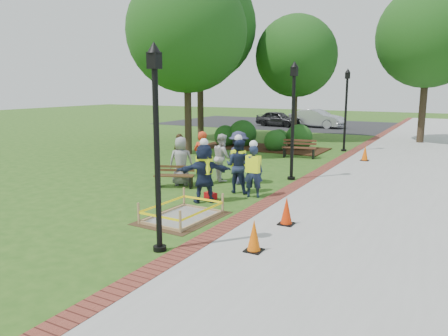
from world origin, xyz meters
The scene contains 34 objects.
ground centered at (0.00, 0.00, 0.00)m, with size 100.00×100.00×0.00m, color #285116.
sidewalk centered at (5.00, 10.00, 0.01)m, with size 6.00×60.00×0.02m, color #9E9E99.
brick_edging centered at (1.75, 10.00, 0.01)m, with size 0.50×60.00×0.03m, color maroon.
mulch_bed centered at (-3.00, 12.00, 0.02)m, with size 7.00×3.00×0.05m, color #381E0F.
parking_lot centered at (0.00, 27.00, 0.00)m, with size 36.00×12.00×0.01m, color black.
wet_concrete_pad centered at (0.41, -0.89, 0.23)m, with size 1.81×2.38×0.55m.
bench_near centered at (-1.82, 1.90, 0.23)m, with size 1.41×0.92×0.73m.
bench_far centered at (-0.13, 9.83, 0.27)m, with size 1.65×0.82×0.85m.
cone_front centered at (3.03, -2.12, 0.34)m, with size 0.35×0.35×0.70m.
cone_back centered at (2.99, -0.12, 0.35)m, with size 0.37×0.37×0.72m.
cone_far centered at (2.83, 10.39, 0.34)m, with size 0.36×0.36×0.71m.
toolbox centered at (0.03, 1.19, 0.10)m, with size 0.39×0.21×0.19m, color #B30D11.
lamp_near centered at (1.25, -3.00, 2.48)m, with size 0.28×0.28×4.26m.
lamp_mid centered at (1.25, 5.00, 2.48)m, with size 0.28×0.28×4.26m.
lamp_far centered at (1.25, 13.00, 2.48)m, with size 0.28×0.28×4.26m.
tree_left centered at (-5.42, 8.30, 5.93)m, with size 5.83×5.83×8.86m.
tree_back centered at (-2.74, 16.42, 5.17)m, with size 5.02×5.02×7.69m.
tree_right centered at (4.45, 18.70, 6.19)m, with size 5.93×5.93×9.17m.
tree_far centered at (-7.97, 13.61, 6.96)m, with size 6.91×6.91×10.43m.
shrub_a centered at (-5.26, 11.89, 0.00)m, with size 1.27×1.27×1.27m, color #204A15.
shrub_b centered at (-4.34, 12.28, 0.00)m, with size 1.60×1.60×1.60m, color #204A15.
shrub_c centered at (-1.99, 11.41, 0.00)m, with size 1.19×1.19×1.19m, color #204A15.
shrub_d centered at (-1.09, 12.59, 0.00)m, with size 1.45×1.45×1.45m, color #204A15.
shrub_e centered at (-2.55, 13.37, 0.00)m, with size 1.02×1.02×1.02m, color #204A15.
casual_person_a centered at (-1.81, 2.33, 0.84)m, with size 0.64×0.56×1.69m.
casual_person_b centered at (-1.24, 2.83, 0.93)m, with size 0.62×0.43×1.86m.
casual_person_c centered at (-0.91, 3.66, 0.85)m, with size 0.62×0.64×1.71m.
casual_person_d centered at (-2.55, 3.33, 0.83)m, with size 0.63×0.58×1.65m.
casual_person_e centered at (-0.13, 3.43, 0.93)m, with size 0.71×0.63×1.86m.
hivis_worker_a centered at (0.07, 0.77, 0.95)m, with size 0.67×0.62×1.91m.
hivis_worker_b centered at (1.09, 1.99, 0.89)m, with size 0.60×0.48×1.78m.
hivis_worker_c centered at (0.42, 2.30, 0.94)m, with size 0.57×0.39×1.89m.
parked_car_a centered at (-7.00, 24.38, 0.00)m, with size 4.28×1.86×1.40m, color black.
parked_car_b centered at (-3.91, 25.09, 0.00)m, with size 4.93×2.14×1.61m, color #AEAFB3.
Camera 1 is at (6.61, -9.99, 3.43)m, focal length 35.00 mm.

